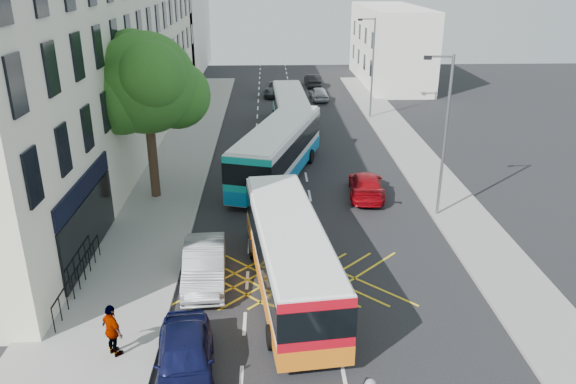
{
  "coord_description": "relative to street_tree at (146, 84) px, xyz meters",
  "views": [
    {
      "loc": [
        -2.25,
        -13.91,
        11.86
      ],
      "look_at": [
        -1.39,
        10.12,
        2.2
      ],
      "focal_mm": 35.0,
      "sensor_mm": 36.0,
      "label": 1
    }
  ],
  "objects": [
    {
      "name": "pedestrian_far",
      "position": [
        1.18,
        -13.72,
        -5.22
      ],
      "size": [
        1.08,
        1.08,
        1.84
      ],
      "primitive_type": "imported",
      "rotation": [
        0.0,
        0.0,
        2.37
      ],
      "color": "gray",
      "rests_on": "pavement_left"
    },
    {
      "name": "distant_car_grey",
      "position": [
        7.15,
        26.43,
        -5.61
      ],
      "size": [
        2.83,
        5.17,
        1.37
      ],
      "primitive_type": "imported",
      "rotation": [
        0.0,
        0.0,
        -0.12
      ],
      "color": "#3E4145",
      "rests_on": "ground"
    },
    {
      "name": "railings",
      "position": [
        -1.19,
        -9.67,
        -5.57
      ],
      "size": [
        0.08,
        5.6,
        1.14
      ],
      "primitive_type": null,
      "color": "black",
      "rests_on": "pavement_left"
    },
    {
      "name": "parked_car_blue",
      "position": [
        3.61,
        -14.78,
        -5.54
      ],
      "size": [
        2.29,
        4.6,
        1.51
      ],
      "primitive_type": "imported",
      "rotation": [
        0.0,
        0.0,
        0.12
      ],
      "color": "#0D1037",
      "rests_on": "ground"
    },
    {
      "name": "pavement_right",
      "position": [
        16.01,
        0.03,
        -6.22
      ],
      "size": [
        3.0,
        70.0,
        0.15
      ],
      "primitive_type": "cube",
      "color": "gray",
      "rests_on": "ground"
    },
    {
      "name": "bus_mid",
      "position": [
        6.79,
        3.01,
        -4.6
      ],
      "size": [
        5.89,
        11.71,
        3.22
      ],
      "rotation": [
        0.0,
        0.0,
        -0.3
      ],
      "color": "silver",
      "rests_on": "ground"
    },
    {
      "name": "bus_far",
      "position": [
        7.99,
        14.24,
        -4.79
      ],
      "size": [
        2.77,
        10.22,
        2.85
      ],
      "rotation": [
        0.0,
        0.0,
        0.03
      ],
      "color": "silver",
      "rests_on": "ground"
    },
    {
      "name": "parked_car_silver",
      "position": [
        3.61,
        -8.99,
        -5.52
      ],
      "size": [
        1.93,
        4.76,
        1.53
      ],
      "primitive_type": "imported",
      "rotation": [
        0.0,
        0.0,
        0.07
      ],
      "color": "#96999D",
      "rests_on": "ground"
    },
    {
      "name": "distant_car_silver",
      "position": [
        11.1,
        24.12,
        -5.64
      ],
      "size": [
        1.73,
        3.9,
        1.3
      ],
      "primitive_type": "imported",
      "rotation": [
        0.0,
        0.0,
        3.19
      ],
      "color": "#AAACB2",
      "rests_on": "ground"
    },
    {
      "name": "pavement_left",
      "position": [
        0.01,
        0.03,
        -6.22
      ],
      "size": [
        5.0,
        70.0,
        0.15
      ],
      "primitive_type": "cube",
      "color": "gray",
      "rests_on": "ground"
    },
    {
      "name": "bus_near",
      "position": [
        7.01,
        -9.76,
        -4.74
      ],
      "size": [
        3.67,
        10.72,
        2.95
      ],
      "rotation": [
        0.0,
        0.0,
        0.12
      ],
      "color": "silver",
      "rests_on": "ground"
    },
    {
      "name": "lamp_far",
      "position": [
        14.71,
        17.03,
        -1.68
      ],
      "size": [
        1.45,
        0.15,
        8.0
      ],
      "color": "slate",
      "rests_on": "pavement_right"
    },
    {
      "name": "lamp_near",
      "position": [
        14.71,
        -2.97,
        -1.68
      ],
      "size": [
        1.45,
        0.15,
        8.0
      ],
      "color": "slate",
      "rests_on": "pavement_right"
    },
    {
      "name": "ground",
      "position": [
        8.51,
        -14.97,
        -6.29
      ],
      "size": [
        120.0,
        120.0,
        0.0
      ],
      "primitive_type": "plane",
      "color": "black",
      "rests_on": "ground"
    },
    {
      "name": "terrace_main",
      "position": [
        -5.49,
        9.52,
        0.46
      ],
      "size": [
        8.3,
        45.0,
        13.5
      ],
      "color": "beige",
      "rests_on": "ground"
    },
    {
      "name": "distant_car_dark",
      "position": [
        11.01,
        30.78,
        -5.64
      ],
      "size": [
        1.64,
        4.02,
        1.3
      ],
      "primitive_type": "imported",
      "rotation": [
        0.0,
        0.0,
        3.21
      ],
      "color": "black",
      "rests_on": "ground"
    },
    {
      "name": "red_hatchback",
      "position": [
        11.62,
        -0.11,
        -5.64
      ],
      "size": [
        2.3,
        4.69,
        1.31
      ],
      "primitive_type": "imported",
      "rotation": [
        0.0,
        0.0,
        3.04
      ],
      "color": "#A3070F",
      "rests_on": "ground"
    },
    {
      "name": "building_right",
      "position": [
        19.51,
        33.03,
        -2.29
      ],
      "size": [
        6.0,
        18.0,
        8.0
      ],
      "primitive_type": "cube",
      "color": "silver",
      "rests_on": "ground"
    },
    {
      "name": "street_tree",
      "position": [
        0.0,
        0.0,
        0.0
      ],
      "size": [
        6.3,
        5.7,
        8.8
      ],
      "color": "#382619",
      "rests_on": "pavement_left"
    },
    {
      "name": "terrace_far",
      "position": [
        -5.49,
        40.03,
        -1.29
      ],
      "size": [
        8.0,
        20.0,
        10.0
      ],
      "primitive_type": "cube",
      "color": "silver",
      "rests_on": "ground"
    }
  ]
}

